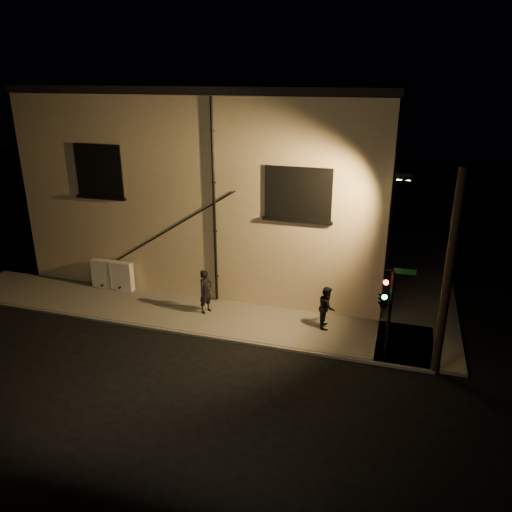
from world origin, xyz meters
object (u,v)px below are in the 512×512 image
(utility_cabinet, at_px, (112,275))
(streetlamp_pole, at_px, (445,269))
(pedestrian_a, at_px, (206,292))
(pedestrian_b, at_px, (327,307))
(traffic_signal, at_px, (385,298))

(utility_cabinet, distance_m, streetlamp_pole, 14.11)
(pedestrian_a, relative_size, pedestrian_b, 1.10)
(traffic_signal, bearing_deg, pedestrian_a, 168.63)
(pedestrian_a, distance_m, pedestrian_b, 4.87)
(utility_cabinet, relative_size, pedestrian_b, 1.21)
(pedestrian_a, distance_m, traffic_signal, 7.22)
(pedestrian_b, bearing_deg, pedestrian_a, 84.28)
(utility_cabinet, bearing_deg, traffic_signal, -11.30)
(utility_cabinet, distance_m, pedestrian_a, 5.01)
(pedestrian_a, relative_size, traffic_signal, 0.56)
(pedestrian_a, height_order, pedestrian_b, pedestrian_a)
(utility_cabinet, height_order, streetlamp_pole, streetlamp_pole)
(utility_cabinet, relative_size, streetlamp_pole, 0.29)
(pedestrian_b, xyz_separation_m, traffic_signal, (2.10, -1.57, 1.35))
(pedestrian_a, xyz_separation_m, pedestrian_b, (4.86, 0.17, -0.08))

